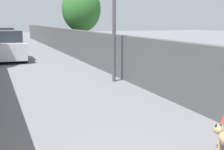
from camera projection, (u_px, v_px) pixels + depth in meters
ground_plane at (36, 63)px, 14.74m from camera, size 80.00×80.00×0.00m
fence_right at (97, 49)px, 13.64m from camera, size 48.00×0.30×1.54m
tree_right_mid at (81, 9)px, 20.16m from camera, size 2.57×2.57×4.31m
car_near at (6, 47)px, 15.78m from camera, size 3.86×1.80×1.54m
car_far at (2, 40)px, 21.30m from camera, size 4.30×1.80×1.54m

